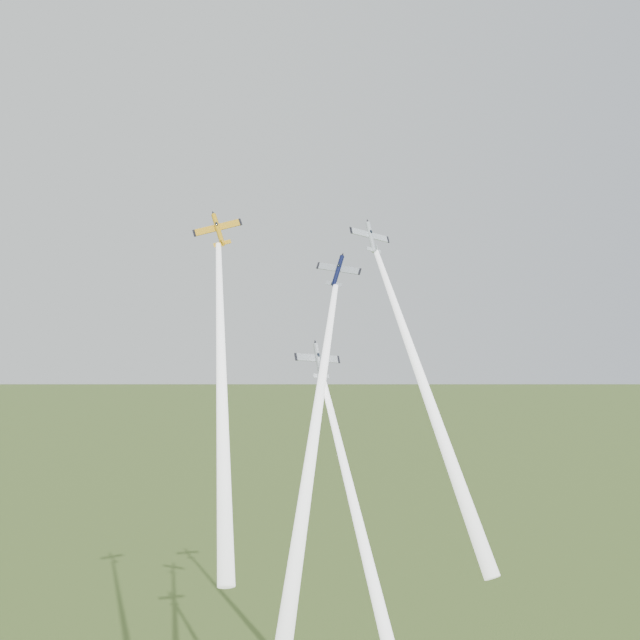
{
  "coord_description": "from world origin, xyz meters",
  "views": [
    {
      "loc": [
        -24.87,
        -140.09,
        93.86
      ],
      "look_at": [
        0.0,
        -6.0,
        92.0
      ],
      "focal_mm": 45.0,
      "sensor_mm": 36.0,
      "label": 1
    }
  ],
  "objects_px": {
    "plane_navy": "(338,271)",
    "plane_silver_low": "(318,361)",
    "plane_yellow": "(218,230)",
    "plane_silver_right": "(371,237)"
  },
  "relations": [
    {
      "from": "plane_navy",
      "to": "plane_silver_low",
      "type": "relative_size",
      "value": 0.98
    },
    {
      "from": "plane_navy",
      "to": "plane_silver_low",
      "type": "height_order",
      "value": "plane_navy"
    },
    {
      "from": "plane_navy",
      "to": "plane_silver_low",
      "type": "bearing_deg",
      "value": -99.01
    },
    {
      "from": "plane_silver_right",
      "to": "plane_silver_low",
      "type": "bearing_deg",
      "value": -150.94
    },
    {
      "from": "plane_yellow",
      "to": "plane_silver_low",
      "type": "height_order",
      "value": "plane_yellow"
    },
    {
      "from": "plane_yellow",
      "to": "plane_silver_right",
      "type": "xyz_separation_m",
      "value": [
        28.11,
        1.22,
        -0.73
      ]
    },
    {
      "from": "plane_yellow",
      "to": "plane_navy",
      "type": "relative_size",
      "value": 1.1
    },
    {
      "from": "plane_yellow",
      "to": "plane_silver_right",
      "type": "relative_size",
      "value": 1.03
    },
    {
      "from": "plane_yellow",
      "to": "plane_silver_right",
      "type": "distance_m",
      "value": 28.15
    },
    {
      "from": "plane_yellow",
      "to": "plane_silver_low",
      "type": "distance_m",
      "value": 30.17
    }
  ]
}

